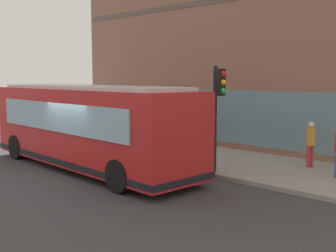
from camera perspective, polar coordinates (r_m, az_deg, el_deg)
ground at (r=14.96m, az=-11.17°, el=-6.47°), size 120.00×120.00×0.00m
sidewalk_curb at (r=18.14m, az=1.56°, el=-3.78°), size 4.58×40.00×0.15m
building_corner at (r=23.28m, az=12.76°, el=13.49°), size 8.54×18.61×12.41m
city_bus_nearside at (r=15.59m, az=-10.93°, el=-0.13°), size 3.05×10.16×3.07m
traffic_light_near_corner at (r=14.14m, az=6.86°, el=3.76°), size 0.32×0.49×3.60m
fire_hydrant at (r=19.33m, az=4.15°, el=-1.83°), size 0.35×0.35×0.74m
pedestrian_near_hydrant at (r=15.78m, az=18.89°, el=-1.98°), size 0.32×0.32×1.65m
newspaper_vending_box at (r=17.34m, az=-3.18°, el=-2.51°), size 0.44×0.42×0.90m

